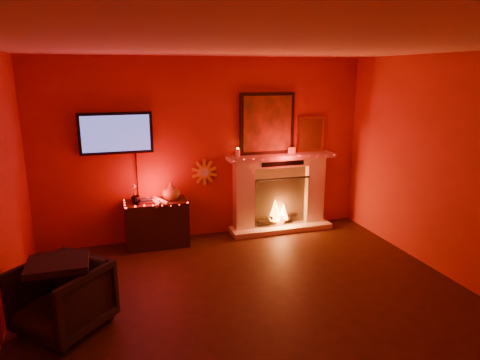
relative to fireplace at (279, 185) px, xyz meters
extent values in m
plane|color=black|center=(-1.14, -2.39, -0.72)|extent=(5.00, 5.00, 0.00)
plane|color=silver|center=(-1.14, -2.39, 1.98)|extent=(5.00, 5.00, 0.00)
plane|color=#AB2C1B|center=(-1.14, 0.11, 0.63)|extent=(5.00, 0.00, 5.00)
plane|color=#AB2C1B|center=(-1.14, -4.89, 0.63)|extent=(5.00, 0.00, 5.00)
plane|color=#AB2C1B|center=(1.36, -2.39, 0.63)|extent=(0.00, 5.00, 5.00)
cube|color=beige|center=(0.01, -0.09, -0.68)|extent=(1.65, 0.40, 0.08)
cube|color=beige|center=(-0.59, 0.00, -0.17)|extent=(0.30, 0.22, 0.95)
cube|color=beige|center=(0.61, 0.00, -0.17)|extent=(0.30, 0.22, 0.95)
cube|color=beige|center=(0.01, 0.00, 0.38)|extent=(1.50, 0.22, 0.14)
cube|color=beige|center=(0.01, -0.06, 0.48)|extent=(1.72, 0.34, 0.06)
cube|color=#88694F|center=(0.01, 0.06, -0.17)|extent=(0.90, 0.10, 0.95)
cube|color=black|center=(0.01, -0.12, -0.25)|extent=(0.90, 0.02, 0.78)
cylinder|color=black|center=(-0.09, -0.03, -0.58)|extent=(0.55, 0.09, 0.09)
cylinder|color=black|center=(0.09, -0.01, -0.52)|extent=(0.51, 0.18, 0.08)
cone|color=orange|center=(-0.07, -0.03, -0.39)|extent=(0.20, 0.20, 0.34)
cone|color=orange|center=(0.08, -0.02, -0.43)|extent=(0.16, 0.16, 0.26)
sphere|color=#FF3F07|center=(0.01, -0.03, -0.56)|extent=(0.18, 0.18, 0.18)
cube|color=black|center=(-0.19, 0.08, 0.98)|extent=(0.88, 0.05, 0.95)
cube|color=#CD531B|center=(-0.19, 0.05, 0.98)|extent=(0.78, 0.01, 0.85)
cube|color=#B37934|center=(0.56, 0.08, 0.79)|extent=(0.46, 0.04, 0.56)
cube|color=olive|center=(0.56, 0.06, 0.79)|extent=(0.38, 0.01, 0.48)
cylinder|color=white|center=(-0.69, -0.01, 0.57)|extent=(0.07, 0.07, 0.12)
cube|color=silver|center=(0.19, -0.03, 0.56)|extent=(0.12, 0.01, 0.10)
cube|color=black|center=(-2.44, 0.07, 0.93)|extent=(1.00, 0.06, 0.58)
cube|color=#4953BE|center=(-2.44, 0.03, 0.93)|extent=(0.92, 0.01, 0.50)
cylinder|color=black|center=(-2.19, 0.08, 0.31)|extent=(0.02, 0.02, 0.66)
cylinder|color=gold|center=(-1.19, 0.09, 0.28)|extent=(0.20, 0.03, 0.20)
cylinder|color=silver|center=(-1.19, 0.08, 0.28)|extent=(0.13, 0.01, 0.13)
cube|color=black|center=(-1.96, -0.13, -0.39)|extent=(0.89, 0.44, 0.68)
imported|color=brown|center=(-1.74, -0.12, 0.08)|extent=(0.25, 0.25, 0.27)
imported|color=black|center=(-2.24, -0.14, 0.00)|extent=(0.13, 0.13, 0.10)
cylinder|color=silver|center=(-2.00, -0.20, -0.03)|extent=(0.18, 0.37, 0.05)
cylinder|color=silver|center=(-1.96, -0.28, -0.03)|extent=(0.10, 0.38, 0.05)
cylinder|color=silver|center=(-1.90, -0.20, -0.03)|extent=(0.19, 0.37, 0.05)
cube|color=#571D18|center=(-2.11, -0.18, -0.03)|extent=(0.20, 0.14, 0.03)
cube|color=#1B2A40|center=(-2.10, -0.17, -0.01)|extent=(0.17, 0.12, 0.02)
imported|color=black|center=(-3.09, -2.01, -0.38)|extent=(1.07, 1.07, 0.70)
camera|label=1|loc=(-2.56, -6.10, 1.74)|focal=32.00mm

